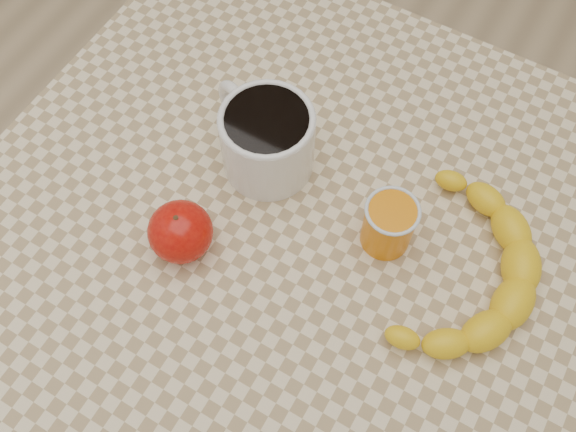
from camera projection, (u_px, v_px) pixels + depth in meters
The scene contains 6 objects.
ground at pixel (288, 372), 1.46m from camera, with size 3.00×3.00×0.00m, color tan.
table at pixel (288, 252), 0.87m from camera, with size 0.80×0.80×0.75m.
coffee_mug at pixel (266, 137), 0.79m from camera, with size 0.18×0.15×0.10m.
orange_juice_glass at pixel (389, 224), 0.75m from camera, with size 0.06×0.06×0.08m.
apple at pixel (180, 232), 0.75m from camera, with size 0.09×0.09×0.07m.
banana at pixel (464, 270), 0.74m from camera, with size 0.21×0.29×0.05m, color yellow, non-canonical shape.
Camera 1 is at (0.18, -0.31, 1.46)m, focal length 40.00 mm.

